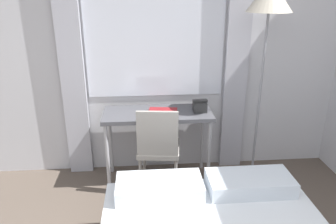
{
  "coord_description": "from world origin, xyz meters",
  "views": [
    {
      "loc": [
        -0.25,
        -0.68,
        1.92
      ],
      "look_at": [
        -0.03,
        1.96,
        0.91
      ],
      "focal_mm": 35.0,
      "sensor_mm": 36.0,
      "label": 1
    }
  ],
  "objects": [
    {
      "name": "telephone",
      "position": [
        0.32,
        2.36,
        0.82
      ],
      "size": [
        0.15,
        0.15,
        0.12
      ],
      "color": "#2D2D2D",
      "rests_on": "desk"
    },
    {
      "name": "standing_lamp",
      "position": [
        0.89,
        2.26,
        1.74
      ],
      "size": [
        0.41,
        0.41,
        1.99
      ],
      "color": "#4C4C51",
      "rests_on": "ground_plane"
    },
    {
      "name": "desk_chair",
      "position": [
        -0.11,
        2.14,
        0.51
      ],
      "size": [
        0.45,
        0.45,
        0.9
      ],
      "rotation": [
        0.0,
        0.0,
        -0.12
      ],
      "color": "gray",
      "rests_on": "ground_plane"
    },
    {
      "name": "wall_back_with_window",
      "position": [
        -0.01,
        2.66,
        1.35
      ],
      "size": [
        4.71,
        0.13,
        2.7
      ],
      "color": "silver",
      "rests_on": "ground_plane"
    },
    {
      "name": "desk",
      "position": [
        -0.1,
        2.36,
        0.68
      ],
      "size": [
        1.08,
        0.45,
        0.76
      ],
      "color": "#4C4C51",
      "rests_on": "ground_plane"
    },
    {
      "name": "book",
      "position": [
        -0.05,
        2.35,
        0.78
      ],
      "size": [
        0.3,
        0.2,
        0.02
      ],
      "rotation": [
        0.0,
        0.0,
        -0.13
      ],
      "color": "maroon",
      "rests_on": "desk"
    }
  ]
}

